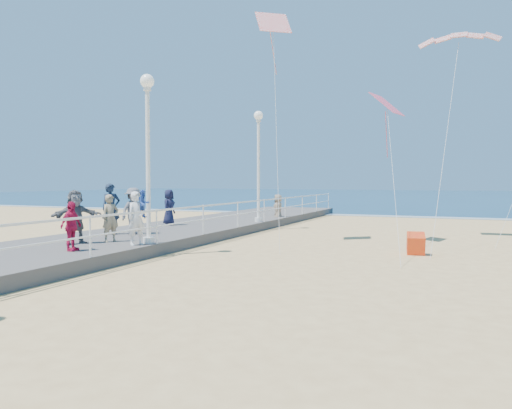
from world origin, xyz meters
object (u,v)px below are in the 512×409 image
at_px(lamp_post_far, 258,154).
at_px(spectator_3, 71,226).
at_px(spectator_5, 76,217).
at_px(beach_walker_c, 278,209).
at_px(box_kite, 416,246).
at_px(toddler_held, 144,204).
at_px(woman_holding_toddler, 137,218).
at_px(spectator_6, 111,218).
at_px(spectator_4, 169,207).
at_px(spectator_2, 133,211).
at_px(spectator_0, 111,209).
at_px(lamp_post_mid, 148,140).

distance_m(lamp_post_far, spectator_3, 11.62).
bearing_deg(lamp_post_far, spectator_5, -101.76).
height_order(beach_walker_c, box_kite, beach_walker_c).
distance_m(lamp_post_far, toddler_held, 9.55).
xyz_separation_m(woman_holding_toddler, spectator_6, (-1.29, 0.35, -0.06)).
relative_size(lamp_post_far, spectator_4, 3.34).
bearing_deg(toddler_held, spectator_2, 63.92).
relative_size(lamp_post_far, spectator_5, 3.12).
relative_size(toddler_held, box_kite, 1.42).
relative_size(lamp_post_far, woman_holding_toddler, 3.21).
height_order(lamp_post_far, spectator_4, lamp_post_far).
relative_size(spectator_6, beach_walker_c, 0.95).
bearing_deg(lamp_post_far, spectator_6, -98.56).
relative_size(spectator_2, box_kite, 2.88).
relative_size(beach_walker_c, box_kite, 2.72).
xyz_separation_m(spectator_2, box_kite, (9.93, 1.48, -0.96)).
relative_size(spectator_0, spectator_2, 1.09).
bearing_deg(spectator_2, beach_walker_c, -0.23).
bearing_deg(toddler_held, lamp_post_mid, 31.64).
relative_size(spectator_0, spectator_6, 1.22).
height_order(toddler_held, spectator_2, spectator_2).
xyz_separation_m(woman_holding_toddler, beach_walker_c, (-0.18, 12.92, -0.41)).
bearing_deg(beach_walker_c, spectator_6, -15.43).
height_order(lamp_post_mid, beach_walker_c, lamp_post_mid).
relative_size(lamp_post_mid, spectator_6, 3.45).
distance_m(toddler_held, spectator_2, 3.30).
xyz_separation_m(lamp_post_far, spectator_4, (-2.98, -3.24, -2.46)).
distance_m(spectator_3, spectator_6, 2.17).
bearing_deg(toddler_held, box_kite, -41.59).
height_order(spectator_0, spectator_5, spectator_0).
xyz_separation_m(spectator_0, spectator_3, (1.83, -3.95, -0.24)).
relative_size(lamp_post_far, spectator_2, 3.08).
bearing_deg(spectator_2, spectator_4, 22.87).
xyz_separation_m(toddler_held, beach_walker_c, (-0.33, 12.77, -0.86)).
distance_m(lamp_post_mid, lamp_post_far, 9.00).
bearing_deg(spectator_2, box_kite, -71.52).
xyz_separation_m(spectator_4, box_kite, (10.77, -2.21, -0.90)).
bearing_deg(woman_holding_toddler, spectator_0, 73.45).
distance_m(spectator_4, spectator_5, 6.79).
bearing_deg(spectator_4, box_kite, -108.51).
distance_m(toddler_held, spectator_6, 1.54).
xyz_separation_m(toddler_held, spectator_0, (-2.90, 2.01, -0.33)).
bearing_deg(spectator_0, spectator_6, -110.06).
height_order(toddler_held, beach_walker_c, toddler_held).
bearing_deg(spectator_3, woman_holding_toddler, -32.59).
distance_m(woman_holding_toddler, toddler_held, 0.50).
bearing_deg(spectator_4, spectator_0, 175.11).
distance_m(spectator_0, beach_walker_c, 11.07).
distance_m(spectator_2, beach_walker_c, 10.52).
bearing_deg(spectator_6, beach_walker_c, 19.09).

